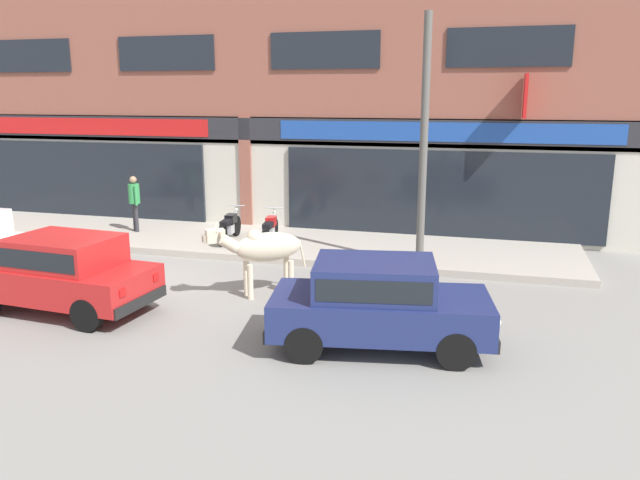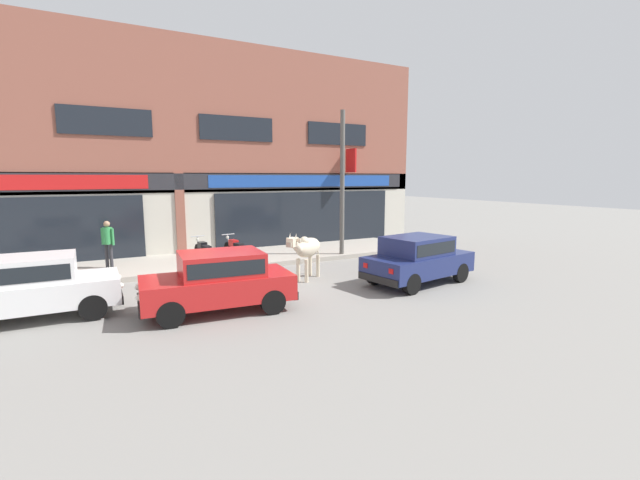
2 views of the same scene
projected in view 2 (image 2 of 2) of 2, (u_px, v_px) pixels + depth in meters
name	position (u px, v px, depth m)	size (l,w,h in m)	color
ground_plane	(221.00, 289.00, 12.39)	(90.00, 90.00, 0.00)	gray
sidewalk	(192.00, 263.00, 15.84)	(19.00, 3.57, 0.17)	#A8A093
shop_building	(176.00, 154.00, 17.03)	(23.00, 1.40, 8.71)	#8E5142
cow	(307.00, 248.00, 13.46)	(1.82, 1.50, 1.61)	beige
car_0	(32.00, 284.00, 9.71)	(3.63, 1.65, 1.46)	black
car_1	(418.00, 257.00, 12.99)	(3.78, 2.15, 1.46)	black
car_2	(219.00, 279.00, 10.26)	(3.71, 1.87, 1.46)	black
motorcycle_0	(204.00, 251.00, 15.61)	(0.52, 1.81, 0.88)	black
motorcycle_1	(235.00, 248.00, 16.13)	(0.54, 1.80, 0.88)	black
pedestrian	(108.00, 239.00, 14.39)	(0.38, 0.37, 1.60)	#2D2D33
utility_pole	(342.00, 184.00, 16.78)	(0.18, 0.18, 5.61)	#595651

